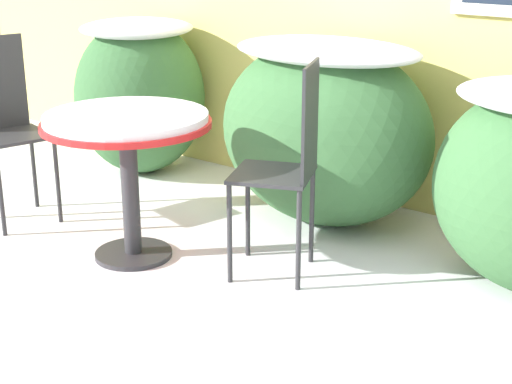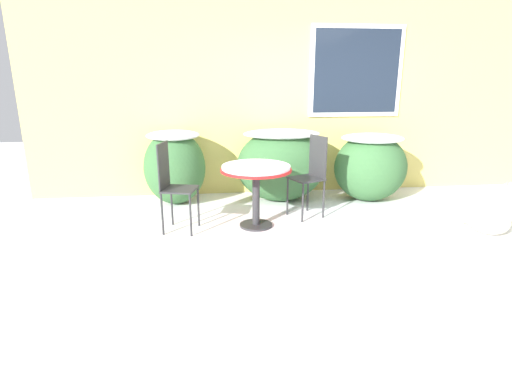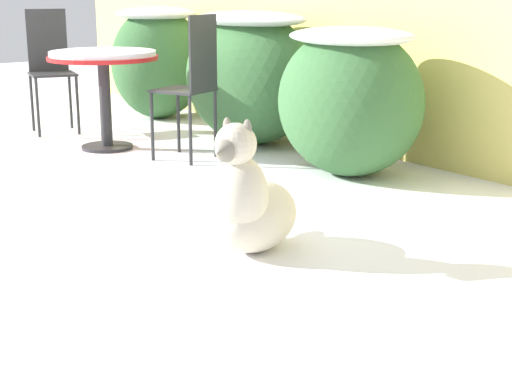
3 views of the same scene
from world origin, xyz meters
name	(u,v)px [view 2 (image 2 of 3)]	position (x,y,z in m)	size (l,w,h in m)	color
ground_plane	(344,246)	(0.00, 0.00, 0.00)	(16.00, 16.00, 0.00)	white
house_wall	(305,94)	(0.04, 2.20, 1.48)	(8.00, 0.10, 2.93)	#E5D16B
shrub_left	(175,165)	(-1.87, 1.74, 0.55)	(0.85, 0.87, 1.02)	#386638
shrub_middle	(281,163)	(-0.38, 1.70, 0.55)	(1.26, 0.85, 1.02)	#386638
shrub_right	(370,165)	(0.88, 1.57, 0.52)	(1.03, 0.86, 0.96)	#386638
patio_table	(256,175)	(-0.86, 0.69, 0.62)	(0.82, 0.82, 0.74)	#2D2D30
patio_chair_near_table	(311,173)	(-0.13, 1.00, 0.56)	(0.48, 0.48, 1.02)	#2D2D30
patio_chair_far_side	(173,183)	(-1.80, 0.67, 0.56)	(0.44, 0.44, 1.02)	#2D2D30
dog	(493,215)	(1.74, 0.12, 0.23)	(0.52, 0.67, 0.65)	beige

